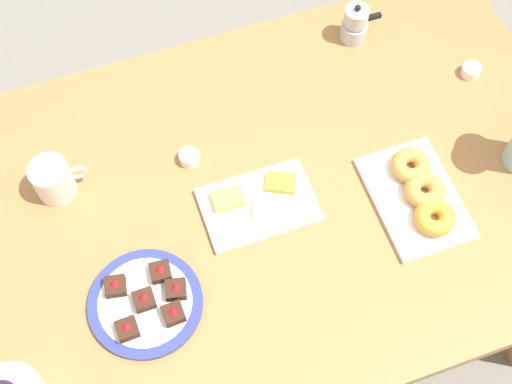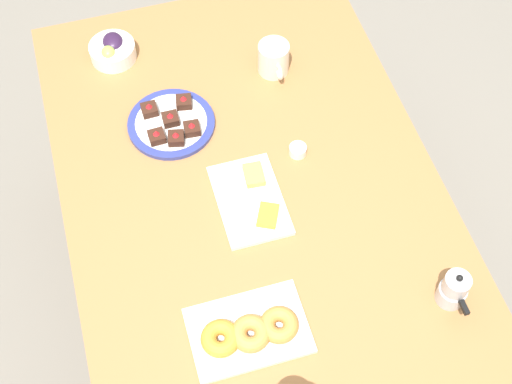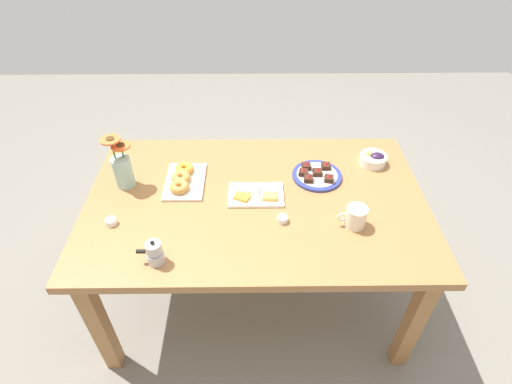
% 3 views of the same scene
% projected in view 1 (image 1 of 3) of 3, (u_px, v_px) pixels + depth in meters
% --- Properties ---
extents(ground_plane, '(6.00, 6.00, 0.00)m').
position_uv_depth(ground_plane, '(256.00, 305.00, 2.31)').
color(ground_plane, slate).
extents(dining_table, '(1.60, 1.00, 0.74)m').
position_uv_depth(dining_table, '(256.00, 216.00, 1.73)').
color(dining_table, '#9E6B3D').
rests_on(dining_table, ground_plane).
extents(coffee_mug, '(0.13, 0.09, 0.10)m').
position_uv_depth(coffee_mug, '(53.00, 179.00, 1.62)').
color(coffee_mug, silver).
rests_on(coffee_mug, dining_table).
extents(cheese_platter, '(0.26, 0.17, 0.03)m').
position_uv_depth(cheese_platter, '(257.00, 204.00, 1.64)').
color(cheese_platter, white).
rests_on(cheese_platter, dining_table).
extents(croissant_platter, '(0.19, 0.28, 0.05)m').
position_uv_depth(croissant_platter, '(420.00, 194.00, 1.64)').
color(croissant_platter, white).
rests_on(croissant_platter, dining_table).
extents(jam_cup_honey, '(0.05, 0.05, 0.03)m').
position_uv_depth(jam_cup_honey, '(189.00, 157.00, 1.69)').
color(jam_cup_honey, white).
rests_on(jam_cup_honey, dining_table).
extents(jam_cup_berry, '(0.05, 0.05, 0.03)m').
position_uv_depth(jam_cup_berry, '(471.00, 71.00, 1.81)').
color(jam_cup_berry, white).
rests_on(jam_cup_berry, dining_table).
extents(dessert_plate, '(0.25, 0.25, 0.05)m').
position_uv_depth(dessert_plate, '(146.00, 302.00, 1.53)').
color(dessert_plate, navy).
rests_on(dessert_plate, dining_table).
extents(moka_pot, '(0.11, 0.07, 0.12)m').
position_uv_depth(moka_pot, '(355.00, 24.00, 1.84)').
color(moka_pot, '#B7B7BC').
rests_on(moka_pot, dining_table).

